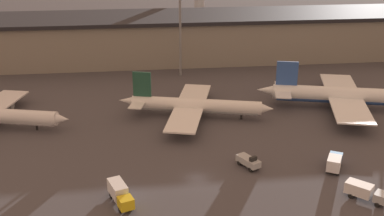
{
  "coord_description": "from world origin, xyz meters",
  "views": [
    {
      "loc": [
        -10.26,
        -78.1,
        45.49
      ],
      "look_at": [
        1.45,
        20.89,
        6.0
      ],
      "focal_mm": 45.0,
      "sensor_mm": 36.0,
      "label": 1
    }
  ],
  "objects": [
    {
      "name": "terminal_building",
      "position": [
        0.0,
        82.95,
        7.62
      ],
      "size": [
        243.28,
        27.0,
        15.14
      ],
      "color": "gray",
      "rests_on": "ground"
    },
    {
      "name": "airplane_1",
      "position": [
        3.0,
        30.28,
        2.87
      ],
      "size": [
        37.61,
        32.8,
        10.88
      ],
      "rotation": [
        0.0,
        0.0,
        -0.26
      ],
      "color": "white",
      "rests_on": "ground"
    },
    {
      "name": "service_vehicle_1",
      "position": [
        -14.16,
        -6.36,
        1.81
      ],
      "size": [
        4.82,
        8.12,
        3.2
      ],
      "rotation": [
        0.0,
        0.0,
        -1.23
      ],
      "color": "gold",
      "rests_on": "ground"
    },
    {
      "name": "lamp_post_1",
      "position": [
        2.97,
        63.74,
        18.11
      ],
      "size": [
        1.8,
        1.8,
        29.05
      ],
      "color": "slate",
      "rests_on": "ground"
    },
    {
      "name": "service_vehicle_3",
      "position": [
        26.68,
        0.3,
        1.72
      ],
      "size": [
        5.01,
        6.41,
        3.04
      ],
      "rotation": [
        0.0,
        0.0,
        1.07
      ],
      "color": "#195199",
      "rests_on": "ground"
    },
    {
      "name": "airplane_2",
      "position": [
        43.24,
        30.92,
        3.44
      ],
      "size": [
        47.07,
        37.07,
        11.81
      ],
      "rotation": [
        0.0,
        0.0,
        -0.26
      ],
      "color": "white",
      "rests_on": "ground"
    },
    {
      "name": "ground",
      "position": [
        0.0,
        0.0,
        0.0
      ],
      "size": [
        600.0,
        600.0,
        0.0
      ],
      "primitive_type": "plane",
      "color": "#423F44"
    },
    {
      "name": "service_vehicle_0",
      "position": [
        27.84,
        -10.32,
        1.58
      ],
      "size": [
        6.86,
        6.82,
        2.73
      ],
      "rotation": [
        0.0,
        0.0,
        -0.78
      ],
      "color": "#9EA3A8",
      "rests_on": "ground"
    },
    {
      "name": "service_vehicle_4",
      "position": [
        10.49,
        3.28,
        1.31
      ],
      "size": [
        4.35,
        5.59,
        2.79
      ],
      "rotation": [
        0.0,
        0.0,
        -1.07
      ],
      "color": "#9EA3A8",
      "rests_on": "ground"
    }
  ]
}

